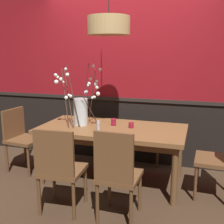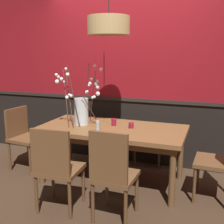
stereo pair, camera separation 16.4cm
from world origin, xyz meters
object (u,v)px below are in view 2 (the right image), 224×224
candle_holder_nearer_center (131,125)px  condiment_bottle (98,126)px  chair_head_west_end (24,134)px  chair_near_side_left (56,166)px  chair_far_side_right (151,130)px  candle_holder_nearer_edge (114,122)px  chair_head_east_end (221,156)px  chair_far_side_left (115,126)px  vase_with_blossoms (81,110)px  pendant_lamp (109,26)px  dining_table (112,133)px  chair_near_side_right (113,172)px

candle_holder_nearer_center → condiment_bottle: (-0.34, -0.27, 0.03)m
chair_head_west_end → chair_near_side_left: bearing=-39.1°
chair_far_side_right → candle_holder_nearer_edge: size_ratio=9.49×
chair_head_east_end → candle_holder_nearer_center: (-1.07, 0.07, 0.25)m
chair_far_side_left → candle_holder_nearer_edge: (0.27, -0.77, 0.26)m
vase_with_blossoms → candle_holder_nearer_edge: bearing=12.4°
condiment_bottle → chair_near_side_left: bearing=-106.3°
chair_far_side_left → vase_with_blossoms: bearing=-100.3°
chair_far_side_left → pendant_lamp: 1.73m
dining_table → chair_head_east_end: 1.32m
chair_far_side_right → vase_with_blossoms: bearing=-130.8°
chair_head_west_end → candle_holder_nearer_edge: size_ratio=9.58×
vase_with_blossoms → chair_far_side_right: bearing=49.2°
candle_holder_nearer_center → chair_near_side_right: bearing=-84.9°
chair_far_side_right → candle_holder_nearer_center: (-0.08, -0.82, 0.27)m
chair_head_east_end → candle_holder_nearer_center: bearing=176.5°
dining_table → candle_holder_nearer_edge: bearing=94.0°
dining_table → vase_with_blossoms: bearing=-179.3°
chair_head_west_end → dining_table: bearing=0.6°
chair_near_side_left → candle_holder_nearer_center: bearing=60.0°
candle_holder_nearer_center → candle_holder_nearer_edge: size_ratio=0.76×
chair_far_side_right → candle_holder_nearer_edge: (-0.32, -0.77, 0.28)m
candle_holder_nearer_edge → vase_with_blossoms: bearing=-167.6°
vase_with_blossoms → chair_near_side_right: bearing=-48.5°
chair_near_side_right → dining_table: bearing=110.7°
chair_far_side_right → candle_holder_nearer_edge: 0.89m
chair_head_west_end → candle_holder_nearer_center: chair_head_west_end is taller
pendant_lamp → chair_head_east_end: bearing=0.5°
chair_near_side_left → condiment_bottle: bearing=73.7°
chair_far_side_left → chair_head_east_end: (1.58, -0.88, 0.01)m
dining_table → chair_head_east_end: chair_head_east_end is taller
chair_far_side_right → pendant_lamp: (-0.35, -0.90, 1.48)m
chair_far_side_right → candle_holder_nearer_edge: bearing=-112.8°
chair_near_side_right → chair_head_west_end: bearing=153.4°
chair_head_east_end → dining_table: bearing=178.9°
chair_far_side_left → vase_with_blossoms: size_ratio=1.16×
vase_with_blossoms → dining_table: bearing=0.7°
dining_table → candle_holder_nearer_center: candle_holder_nearer_center is taller
chair_far_side_left → chair_head_west_end: size_ratio=1.05×
candle_holder_nearer_center → condiment_bottle: condiment_bottle is taller
chair_far_side_left → vase_with_blossoms: (-0.16, -0.86, 0.42)m
condiment_bottle → candle_holder_nearer_center: bearing=38.2°
dining_table → condiment_bottle: condiment_bottle is taller
chair_near_side_left → condiment_bottle: (0.19, 0.65, 0.28)m
dining_table → chair_head_west_end: 1.37m
dining_table → chair_near_side_right: 0.92m
chair_near_side_left → chair_near_side_right: bearing=2.5°
chair_head_east_end → pendant_lamp: 1.97m
vase_with_blossoms → pendant_lamp: size_ratio=0.73×
chair_head_east_end → candle_holder_nearer_edge: size_ratio=10.16×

